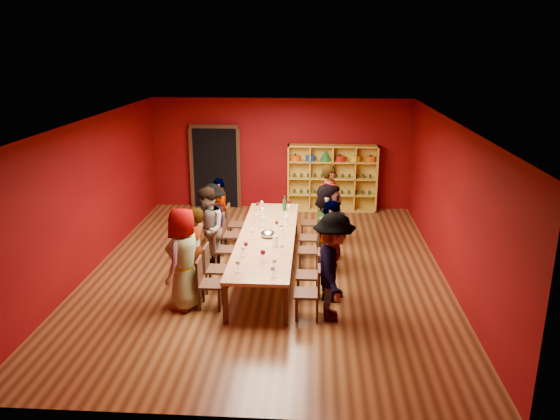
% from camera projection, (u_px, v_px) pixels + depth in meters
% --- Properties ---
extents(room_shell, '(7.10, 9.10, 3.04)m').
position_uv_depth(room_shell, '(267.00, 199.00, 10.54)').
color(room_shell, '#502B15').
rests_on(room_shell, ground).
extents(tasting_table, '(1.10, 4.50, 0.75)m').
position_uv_depth(tasting_table, '(267.00, 238.00, 10.77)').
color(tasting_table, '#A76F45').
rests_on(tasting_table, ground).
extents(doorway, '(1.40, 0.17, 2.30)m').
position_uv_depth(doorway, '(216.00, 167.00, 14.99)').
color(doorway, black).
rests_on(doorway, ground).
extents(shelving_unit, '(2.40, 0.40, 1.80)m').
position_uv_depth(shelving_unit, '(332.00, 175.00, 14.72)').
color(shelving_unit, gold).
rests_on(shelving_unit, ground).
extents(chair_person_left_0, '(0.42, 0.42, 0.89)m').
position_uv_depth(chair_person_left_0, '(206.00, 280.00, 9.35)').
color(chair_person_left_0, black).
rests_on(chair_person_left_0, ground).
extents(person_left_0, '(0.67, 0.96, 1.78)m').
position_uv_depth(person_left_0, '(184.00, 259.00, 9.25)').
color(person_left_0, '#5875B5').
rests_on(person_left_0, ground).
extents(chair_person_left_1, '(0.42, 0.42, 0.89)m').
position_uv_depth(chair_person_left_1, '(213.00, 266.00, 9.95)').
color(chair_person_left_1, black).
rests_on(chair_person_left_1, ground).
extents(person_left_1, '(0.57, 0.68, 1.59)m').
position_uv_depth(person_left_1, '(195.00, 250.00, 9.89)').
color(person_left_1, '#6085C5').
rests_on(person_left_1, ground).
extents(chair_person_left_2, '(0.42, 0.42, 0.89)m').
position_uv_depth(chair_person_left_2, '(222.00, 246.00, 10.90)').
color(chair_person_left_2, black).
rests_on(chair_person_left_2, ground).
extents(person_left_2, '(0.70, 0.93, 1.70)m').
position_uv_depth(person_left_2, '(207.00, 229.00, 10.81)').
color(person_left_2, '#515256').
rests_on(person_left_2, ground).
extents(chair_person_left_3, '(0.42, 0.42, 0.89)m').
position_uv_depth(chair_person_left_3, '(228.00, 232.00, 11.73)').
color(chair_person_left_3, black).
rests_on(chair_person_left_3, ground).
extents(person_left_3, '(0.79, 1.09, 1.56)m').
position_uv_depth(person_left_3, '(213.00, 219.00, 11.66)').
color(person_left_3, pink).
rests_on(person_left_3, ground).
extents(chair_person_left_4, '(0.42, 0.42, 0.89)m').
position_uv_depth(chair_person_left_4, '(233.00, 222.00, 12.41)').
color(chair_person_left_4, black).
rests_on(chair_person_left_4, ground).
extents(person_left_4, '(0.59, 0.96, 1.52)m').
position_uv_depth(person_left_4, '(220.00, 210.00, 12.35)').
color(person_left_4, '#6084C6').
rests_on(person_left_4, ground).
extents(chair_person_right_0, '(0.42, 0.42, 0.89)m').
position_uv_depth(chair_person_right_0, '(312.00, 290.00, 8.99)').
color(chair_person_right_0, black).
rests_on(chair_person_right_0, ground).
extents(person_right_0, '(0.51, 1.19, 1.82)m').
position_uv_depth(person_right_0, '(333.00, 267.00, 8.84)').
color(person_right_0, '#46474B').
rests_on(person_right_0, ground).
extents(chair_person_right_1, '(0.42, 0.42, 0.89)m').
position_uv_depth(chair_person_right_1, '(312.00, 272.00, 9.69)').
color(chair_person_right_1, black).
rests_on(chair_person_right_1, ground).
extents(person_right_1, '(0.75, 1.15, 1.82)m').
position_uv_depth(person_right_1, '(330.00, 251.00, 9.55)').
color(person_right_1, '#15193B').
rests_on(person_right_1, ground).
extents(chair_person_right_2, '(0.42, 0.42, 0.89)m').
position_uv_depth(chair_person_right_2, '(313.00, 248.00, 10.84)').
color(chair_person_right_2, black).
rests_on(chair_person_right_2, ground).
extents(person_right_2, '(0.70, 1.74, 1.82)m').
position_uv_depth(person_right_2, '(328.00, 228.00, 10.70)').
color(person_right_2, '#49484D').
rests_on(person_right_2, ground).
extents(chair_person_right_3, '(0.42, 0.42, 0.89)m').
position_uv_depth(chair_person_right_3, '(313.00, 235.00, 11.55)').
color(chair_person_right_3, black).
rests_on(chair_person_right_3, ground).
extents(person_right_3, '(0.73, 0.91, 1.64)m').
position_uv_depth(person_right_3, '(328.00, 221.00, 11.43)').
color(person_right_3, silver).
rests_on(person_right_3, ground).
extents(chair_person_right_4, '(0.42, 0.42, 0.89)m').
position_uv_depth(chair_person_right_4, '(313.00, 220.00, 12.50)').
color(chair_person_right_4, black).
rests_on(chair_person_right_4, ground).
extents(person_right_4, '(0.59, 0.73, 1.81)m').
position_uv_depth(person_right_4, '(331.00, 204.00, 12.36)').
color(person_right_4, silver).
rests_on(person_right_4, ground).
extents(wine_glass_0, '(0.07, 0.07, 0.18)m').
position_uv_depth(wine_glass_0, '(289.00, 207.00, 12.23)').
color(wine_glass_0, white).
rests_on(wine_glass_0, tasting_table).
extents(wine_glass_1, '(0.09, 0.09, 0.22)m').
position_uv_depth(wine_glass_1, '(238.00, 263.00, 9.01)').
color(wine_glass_1, white).
rests_on(wine_glass_1, tasting_table).
extents(wine_glass_2, '(0.07, 0.07, 0.18)m').
position_uv_depth(wine_glass_2, '(282.00, 246.00, 9.83)').
color(wine_glass_2, white).
rests_on(wine_glass_2, tasting_table).
extents(wine_glass_3, '(0.08, 0.08, 0.19)m').
position_uv_depth(wine_glass_3, '(257.00, 204.00, 12.35)').
color(wine_glass_3, white).
rests_on(wine_glass_3, tasting_table).
extents(wine_glass_4, '(0.08, 0.08, 0.19)m').
position_uv_depth(wine_glass_4, '(262.00, 203.00, 12.47)').
color(wine_glass_4, white).
rests_on(wine_glass_4, tasting_table).
extents(wine_glass_5, '(0.08, 0.08, 0.20)m').
position_uv_depth(wine_glass_5, '(246.00, 245.00, 9.87)').
color(wine_glass_5, white).
rests_on(wine_glass_5, tasting_table).
extents(wine_glass_6, '(0.08, 0.08, 0.19)m').
position_uv_depth(wine_glass_6, '(282.00, 228.00, 10.79)').
color(wine_glass_6, white).
rests_on(wine_glass_6, tasting_table).
extents(wine_glass_7, '(0.07, 0.07, 0.18)m').
position_uv_depth(wine_glass_7, '(243.00, 249.00, 9.71)').
color(wine_glass_7, white).
rests_on(wine_glass_7, tasting_table).
extents(wine_glass_8, '(0.08, 0.08, 0.19)m').
position_uv_depth(wine_glass_8, '(274.00, 261.00, 9.13)').
color(wine_glass_8, white).
rests_on(wine_glass_8, tasting_table).
extents(wine_glass_9, '(0.09, 0.09, 0.22)m').
position_uv_depth(wine_glass_9, '(263.00, 253.00, 9.44)').
color(wine_glass_9, white).
rests_on(wine_glass_9, tasting_table).
extents(wine_glass_10, '(0.08, 0.08, 0.21)m').
position_uv_depth(wine_glass_10, '(273.00, 269.00, 8.81)').
color(wine_glass_10, white).
rests_on(wine_glass_10, tasting_table).
extents(wine_glass_11, '(0.09, 0.09, 0.22)m').
position_uv_depth(wine_glass_11, '(262.00, 210.00, 11.88)').
color(wine_glass_11, white).
rests_on(wine_glass_11, tasting_table).
extents(wine_glass_12, '(0.07, 0.07, 0.18)m').
position_uv_depth(wine_glass_12, '(253.00, 232.00, 10.60)').
color(wine_glass_12, white).
rests_on(wine_glass_12, tasting_table).
extents(wine_glass_13, '(0.07, 0.07, 0.18)m').
position_uv_depth(wine_glass_13, '(277.00, 223.00, 11.10)').
color(wine_glass_13, white).
rests_on(wine_glass_13, tasting_table).
extents(wine_glass_14, '(0.07, 0.07, 0.18)m').
position_uv_depth(wine_glass_14, '(286.00, 215.00, 11.59)').
color(wine_glass_14, white).
rests_on(wine_glass_14, tasting_table).
extents(wine_glass_15, '(0.08, 0.08, 0.21)m').
position_uv_depth(wine_glass_15, '(289.00, 202.00, 12.50)').
color(wine_glass_15, white).
rests_on(wine_glass_15, tasting_table).
extents(wine_glass_16, '(0.09, 0.09, 0.21)m').
position_uv_depth(wine_glass_16, '(256.00, 216.00, 11.48)').
color(wine_glass_16, white).
rests_on(wine_glass_16, tasting_table).
extents(wine_glass_17, '(0.08, 0.08, 0.20)m').
position_uv_depth(wine_glass_17, '(287.00, 218.00, 11.37)').
color(wine_glass_17, white).
rests_on(wine_glass_17, tasting_table).
extents(wine_glass_18, '(0.09, 0.09, 0.22)m').
position_uv_depth(wine_glass_18, '(282.00, 230.00, 10.61)').
color(wine_glass_18, white).
rests_on(wine_glass_18, tasting_table).
extents(spittoon_bowl, '(0.29, 0.29, 0.16)m').
position_uv_depth(spittoon_bowl, '(268.00, 234.00, 10.66)').
color(spittoon_bowl, silver).
rests_on(spittoon_bowl, tasting_table).
extents(carafe_a, '(0.11, 0.11, 0.28)m').
position_uv_depth(carafe_a, '(263.00, 221.00, 11.23)').
color(carafe_a, white).
rests_on(carafe_a, tasting_table).
extents(carafe_b, '(0.12, 0.12, 0.26)m').
position_uv_depth(carafe_b, '(275.00, 241.00, 10.14)').
color(carafe_b, white).
rests_on(carafe_b, tasting_table).
extents(wine_bottle, '(0.11, 0.11, 0.35)m').
position_uv_depth(wine_bottle, '(285.00, 205.00, 12.35)').
color(wine_bottle, '#153919').
rests_on(wine_bottle, tasting_table).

